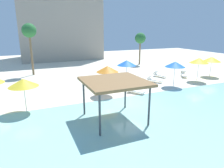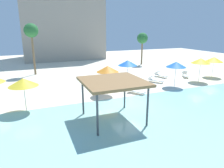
{
  "view_description": "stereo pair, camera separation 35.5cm",
  "coord_description": "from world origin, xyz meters",
  "px_view_note": "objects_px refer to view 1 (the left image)",
  "views": [
    {
      "loc": [
        -7.94,
        -14.6,
        6.28
      ],
      "look_at": [
        -0.77,
        2.0,
        1.3
      ],
      "focal_mm": 32.2,
      "sensor_mm": 36.0,
      "label": 1
    },
    {
      "loc": [
        -7.61,
        -14.74,
        6.28
      ],
      "look_at": [
        -0.77,
        2.0,
        1.3
      ],
      "focal_mm": 32.2,
      "sensor_mm": 36.0,
      "label": 2
    }
  ],
  "objects_px": {
    "beach_umbrella_yellow_7": "(212,59)",
    "lounge_chair_0": "(184,74)",
    "beach_umbrella_yellow_6": "(23,83)",
    "lounge_chair_1": "(124,85)",
    "palm_tree_2": "(29,32)",
    "shade_pavilion": "(115,83)",
    "lounge_chair_4": "(154,79)",
    "beach_umbrella_blue_2": "(175,64)",
    "beach_umbrella_orange_0": "(107,69)",
    "beach_umbrella_blue_4": "(127,63)",
    "lounge_chair_6": "(135,90)",
    "beach_umbrella_yellow_3": "(199,60)",
    "palm_tree_0": "(140,39)",
    "lounge_chair_3": "(159,74)"
  },
  "relations": [
    {
      "from": "beach_umbrella_yellow_7",
      "to": "lounge_chair_0",
      "type": "relative_size",
      "value": 1.39
    },
    {
      "from": "beach_umbrella_yellow_6",
      "to": "lounge_chair_1",
      "type": "relative_size",
      "value": 1.33
    },
    {
      "from": "beach_umbrella_yellow_6",
      "to": "palm_tree_2",
      "type": "height_order",
      "value": "palm_tree_2"
    },
    {
      "from": "shade_pavilion",
      "to": "lounge_chair_4",
      "type": "relative_size",
      "value": 2.14
    },
    {
      "from": "beach_umbrella_blue_2",
      "to": "palm_tree_2",
      "type": "xyz_separation_m",
      "value": [
        -14.31,
        12.54,
        3.38
      ]
    },
    {
      "from": "beach_umbrella_yellow_6",
      "to": "beach_umbrella_yellow_7",
      "type": "distance_m",
      "value": 23.55
    },
    {
      "from": "shade_pavilion",
      "to": "beach_umbrella_blue_2",
      "type": "xyz_separation_m",
      "value": [
        9.74,
        5.37,
        -0.23
      ]
    },
    {
      "from": "beach_umbrella_orange_0",
      "to": "lounge_chair_0",
      "type": "xyz_separation_m",
      "value": [
        12.34,
        2.88,
        -2.21
      ]
    },
    {
      "from": "beach_umbrella_orange_0",
      "to": "beach_umbrella_blue_4",
      "type": "bearing_deg",
      "value": 40.12
    },
    {
      "from": "beach_umbrella_blue_2",
      "to": "beach_umbrella_yellow_7",
      "type": "height_order",
      "value": "beach_umbrella_blue_2"
    },
    {
      "from": "beach_umbrella_yellow_6",
      "to": "lounge_chair_6",
      "type": "xyz_separation_m",
      "value": [
        10.13,
        0.65,
        -2.0
      ]
    },
    {
      "from": "beach_umbrella_yellow_3",
      "to": "beach_umbrella_yellow_6",
      "type": "xyz_separation_m",
      "value": [
        -19.79,
        -1.97,
        -0.21
      ]
    },
    {
      "from": "beach_umbrella_orange_0",
      "to": "lounge_chair_4",
      "type": "relative_size",
      "value": 1.47
    },
    {
      "from": "beach_umbrella_blue_2",
      "to": "lounge_chair_0",
      "type": "distance_m",
      "value": 5.81
    },
    {
      "from": "lounge_chair_6",
      "to": "beach_umbrella_blue_4",
      "type": "bearing_deg",
      "value": 135.93
    },
    {
      "from": "lounge_chair_4",
      "to": "lounge_chair_0",
      "type": "bearing_deg",
      "value": 67.09
    },
    {
      "from": "shade_pavilion",
      "to": "palm_tree_0",
      "type": "bearing_deg",
      "value": 54.88
    },
    {
      "from": "lounge_chair_0",
      "to": "lounge_chair_1",
      "type": "distance_m",
      "value": 10.02
    },
    {
      "from": "shade_pavilion",
      "to": "lounge_chair_1",
      "type": "relative_size",
      "value": 2.08
    },
    {
      "from": "beach_umbrella_yellow_7",
      "to": "beach_umbrella_yellow_6",
      "type": "bearing_deg",
      "value": -172.26
    },
    {
      "from": "beach_umbrella_blue_4",
      "to": "lounge_chair_3",
      "type": "bearing_deg",
      "value": 10.04
    },
    {
      "from": "palm_tree_0",
      "to": "beach_umbrella_yellow_7",
      "type": "bearing_deg",
      "value": -72.23
    },
    {
      "from": "beach_umbrella_yellow_3",
      "to": "beach_umbrella_yellow_6",
      "type": "height_order",
      "value": "beach_umbrella_yellow_3"
    },
    {
      "from": "lounge_chair_0",
      "to": "lounge_chair_3",
      "type": "relative_size",
      "value": 0.96
    },
    {
      "from": "beach_umbrella_blue_2",
      "to": "beach_umbrella_yellow_3",
      "type": "bearing_deg",
      "value": 9.97
    },
    {
      "from": "beach_umbrella_orange_0",
      "to": "palm_tree_0",
      "type": "xyz_separation_m",
      "value": [
        11.94,
        13.83,
        2.03
      ]
    },
    {
      "from": "beach_umbrella_yellow_7",
      "to": "palm_tree_0",
      "type": "height_order",
      "value": "palm_tree_0"
    },
    {
      "from": "beach_umbrella_yellow_6",
      "to": "lounge_chair_4",
      "type": "bearing_deg",
      "value": 13.99
    },
    {
      "from": "shade_pavilion",
      "to": "beach_umbrella_yellow_3",
      "type": "relative_size",
      "value": 1.45
    },
    {
      "from": "beach_umbrella_yellow_3",
      "to": "lounge_chair_6",
      "type": "bearing_deg",
      "value": -172.21
    },
    {
      "from": "beach_umbrella_blue_2",
      "to": "beach_umbrella_yellow_3",
      "type": "distance_m",
      "value": 4.38
    },
    {
      "from": "lounge_chair_3",
      "to": "lounge_chair_4",
      "type": "distance_m",
      "value": 2.99
    },
    {
      "from": "beach_umbrella_blue_2",
      "to": "lounge_chair_6",
      "type": "xyz_separation_m",
      "value": [
        -5.35,
        -0.56,
        -2.17
      ]
    },
    {
      "from": "beach_umbrella_orange_0",
      "to": "lounge_chair_6",
      "type": "distance_m",
      "value": 3.53
    },
    {
      "from": "beach_umbrella_orange_0",
      "to": "beach_umbrella_yellow_7",
      "type": "height_order",
      "value": "beach_umbrella_orange_0"
    },
    {
      "from": "lounge_chair_0",
      "to": "palm_tree_2",
      "type": "relative_size",
      "value": 0.27
    },
    {
      "from": "beach_umbrella_yellow_3",
      "to": "beach_umbrella_yellow_7",
      "type": "relative_size",
      "value": 1.07
    },
    {
      "from": "beach_umbrella_orange_0",
      "to": "beach_umbrella_yellow_3",
      "type": "height_order",
      "value": "beach_umbrella_yellow_3"
    },
    {
      "from": "lounge_chair_4",
      "to": "palm_tree_0",
      "type": "distance_m",
      "value": 13.41
    },
    {
      "from": "lounge_chair_4",
      "to": "palm_tree_0",
      "type": "bearing_deg",
      "value": 125.99
    },
    {
      "from": "beach_umbrella_yellow_6",
      "to": "beach_umbrella_blue_4",
      "type": "bearing_deg",
      "value": 22.46
    },
    {
      "from": "beach_umbrella_yellow_3",
      "to": "lounge_chair_4",
      "type": "relative_size",
      "value": 1.48
    },
    {
      "from": "beach_umbrella_yellow_6",
      "to": "beach_umbrella_yellow_7",
      "type": "relative_size",
      "value": 0.99
    },
    {
      "from": "beach_umbrella_blue_4",
      "to": "lounge_chair_6",
      "type": "height_order",
      "value": "beach_umbrella_blue_4"
    },
    {
      "from": "beach_umbrella_yellow_7",
      "to": "lounge_chair_4",
      "type": "relative_size",
      "value": 1.38
    },
    {
      "from": "lounge_chair_0",
      "to": "lounge_chair_4",
      "type": "relative_size",
      "value": 0.99
    },
    {
      "from": "lounge_chair_3",
      "to": "lounge_chair_6",
      "type": "xyz_separation_m",
      "value": [
        -6.57,
        -4.97,
        0.0
      ]
    },
    {
      "from": "beach_umbrella_yellow_3",
      "to": "lounge_chair_6",
      "type": "distance_m",
      "value": 10.0
    },
    {
      "from": "beach_umbrella_blue_4",
      "to": "lounge_chair_6",
      "type": "relative_size",
      "value": 1.4
    },
    {
      "from": "beach_umbrella_yellow_7",
      "to": "lounge_chair_4",
      "type": "bearing_deg",
      "value": 177.17
    }
  ]
}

